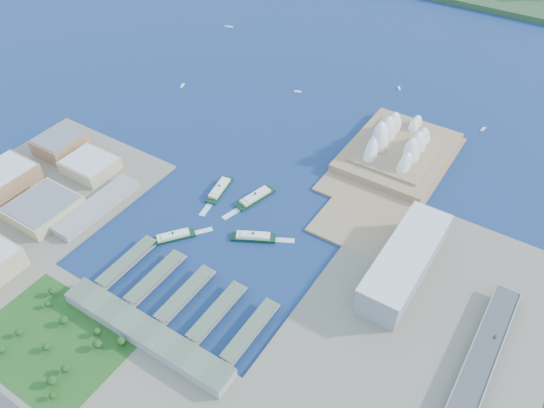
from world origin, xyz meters
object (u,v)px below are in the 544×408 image
Objects in this scene: ferry_c at (173,235)px; toaster_building at (405,262)px; ferry_a at (219,188)px; ferry_d at (253,235)px; opera_house at (401,137)px; ferry_b at (255,196)px; car_c at (495,337)px.

toaster_building is at bearing -121.43° from ferry_c.
ferry_d is at bearing -39.63° from ferry_a.
toaster_building is at bearing -103.93° from ferry_d.
ferry_d is (85.81, -47.49, -0.24)m from ferry_a.
opera_house is 219.62m from toaster_building.
ferry_d reaches higher than ferry_c.
toaster_building is (90.00, -200.00, -11.50)m from opera_house.
ferry_d is (37.33, -59.46, -0.41)m from ferry_b.
opera_house reaches higher than ferry_b.
ferry_d is at bearing -178.98° from car_c.
toaster_building reaches higher than car_c.
opera_house is at bearing 129.81° from car_c.
ferry_b is at bearing -122.44° from opera_house.
ferry_a is 98.61m from ferry_c.
ferry_c is (-159.74, -294.71, -27.16)m from opera_house.
toaster_building is 267.56m from ferry_c.
ferry_d is at bearing -43.65° from ferry_b.
ferry_d is at bearing -108.14° from opera_house.
car_c reaches higher than ferry_c.
car_c is at bearing -17.32° from ferry_a.
ferry_c is at bearing -97.23° from ferry_a.
toaster_building is 32.43× the size of car_c.
ferry_b is at bearing 170.22° from car_c.
ferry_c is at bearing -96.86° from ferry_b.
toaster_building is 2.79× the size of ferry_a.
ferry_a is 0.97× the size of ferry_b.
toaster_building is at bearing 9.90° from ferry_b.
toaster_building is 176.08m from ferry_d.
car_c is (358.74, 55.93, 10.70)m from ferry_c.
ferry_b is at bearing 3.20° from ferry_a.
toaster_building is 208.31m from ferry_b.
ferry_a is at bearing 173.35° from car_c.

